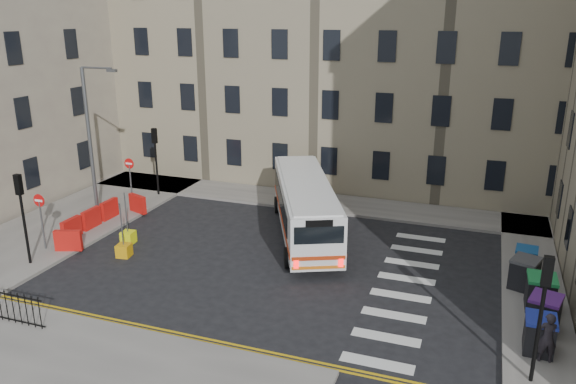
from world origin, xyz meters
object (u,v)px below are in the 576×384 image
Objects in this scene: wheelie_bin_b at (544,313)px; bollard_chevron at (124,250)px; wheelie_bin_d at (525,273)px; bollard_yellow at (128,237)px; bus at (305,205)px; wheelie_bin_c at (540,292)px; pedestrian at (547,338)px; wheelie_bin_e at (526,261)px; streetlamp at (90,141)px; wheelie_bin_a at (539,334)px.

bollard_chevron is at bearing -166.29° from wheelie_bin_b.
wheelie_bin_d is 18.06m from bollard_yellow.
bus reaches higher than wheelie_bin_c.
pedestrian is (0.44, -5.20, 0.21)m from wheelie_bin_d.
wheelie_bin_e is 0.66× the size of pedestrian.
pedestrian is 17.90m from bollard_chevron.
wheelie_bin_c is 2.19× the size of bollard_yellow.
wheelie_bin_b reaches higher than bollard_chevron.
streetlamp reaches higher than wheelie_bin_a.
bollard_chevron is at bearing -40.65° from streetlamp.
bus is 12.21m from wheelie_bin_b.
bollard_yellow is (-18.12, -2.69, -0.42)m from wheelie_bin_e.
bollard_yellow is at bearing -32.81° from streetlamp.
wheelie_bin_a is 4.66m from wheelie_bin_d.
streetlamp reaches higher than wheelie_bin_d.
wheelie_bin_e is 1.87× the size of bollard_yellow.
streetlamp is 22.89m from wheelie_bin_a.
wheelie_bin_b is at bearing -79.29° from wheelie_bin_e.
pedestrian is 2.84× the size of bollard_yellow.
wheelie_bin_b is 1.22× the size of wheelie_bin_e.
wheelie_bin_c is at bearing -1.19° from bollard_yellow.
wheelie_bin_c is at bearing 87.39° from wheelie_bin_a.
wheelie_bin_d is at bearing 8.72° from bollard_chevron.
pedestrian is (-0.04, -3.59, 0.19)m from wheelie_bin_c.
streetlamp is 6.64× the size of wheelie_bin_a.
wheelie_bin_d is (-0.53, 3.14, 0.00)m from wheelie_bin_b.
wheelie_bin_d is at bearing 94.78° from wheelie_bin_a.
wheelie_bin_c reaches higher than wheelie_bin_a.
wheelie_bin_e is at bearing 13.32° from bollard_chevron.
streetlamp is 21.91m from wheelie_bin_d.
bollard_chevron is at bearing -61.81° from bollard_yellow.
wheelie_bin_c reaches higher than bollard_chevron.
wheelie_bin_b is at bearing -61.25° from wheelie_bin_d.
bollard_chevron is (-17.36, -4.11, -0.42)m from wheelie_bin_e.
wheelie_bin_d is at bearing -2.86° from streetlamp.
pedestrian is at bearing -81.62° from wheelie_bin_e.
pedestrian reaches higher than wheelie_bin_a.
wheelie_bin_c is 0.77× the size of pedestrian.
wheelie_bin_a is at bearing -6.51° from bollard_chevron.
wheelie_bin_b is 2.07m from pedestrian.
bollard_yellow and bollard_chevron have the same top height.
bus reaches higher than wheelie_bin_d.
wheelie_bin_e reaches higher than bollard_yellow.
bus reaches higher than bollard_chevron.
streetlamp is 13.57× the size of bollard_yellow.
wheelie_bin_d reaches higher than wheelie_bin_a.
wheelie_bin_b is (10.72, -5.79, -0.84)m from bus.
bollard_chevron is at bearing -177.44° from wheelie_bin_c.
wheelie_bin_a is (10.48, -7.29, -0.86)m from bus.
wheelie_bin_a is at bearing -10.59° from bollard_yellow.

